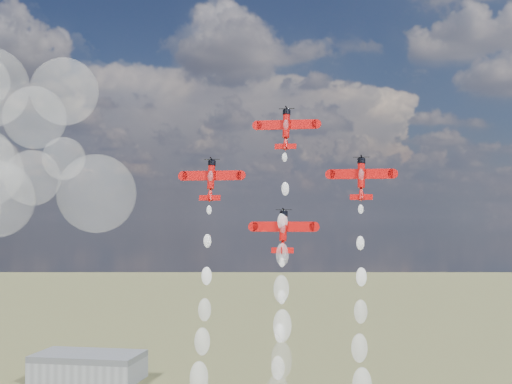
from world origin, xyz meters
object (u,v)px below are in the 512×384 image
object	(u,v)px
plane_left	(211,179)
plane_right	(361,178)
plane_slot	(283,231)
plane_lead	(286,128)
hangar	(88,367)

from	to	relation	value
plane_left	plane_right	distance (m)	31.15
plane_right	plane_slot	world-z (taller)	plane_right
plane_left	plane_slot	size ratio (longest dim) A/B	1.00
plane_lead	plane_right	bearing A→B (deg)	-8.29
plane_right	hangar	bearing A→B (deg)	127.36
plane_left	plane_slot	distance (m)	19.01
plane_right	plane_slot	bearing A→B (deg)	-171.71
plane_left	hangar	bearing A→B (deg)	120.44
plane_slot	plane_left	bearing A→B (deg)	171.71
hangar	plane_slot	world-z (taller)	plane_slot
plane_lead	plane_right	world-z (taller)	plane_lead
plane_left	plane_right	bearing A→B (deg)	0.00
plane_lead	plane_slot	distance (m)	21.81
plane_lead	plane_right	distance (m)	19.01
plane_lead	plane_slot	world-z (taller)	plane_lead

